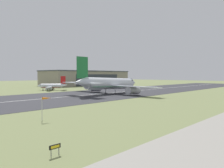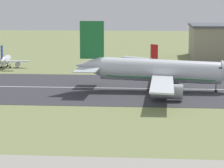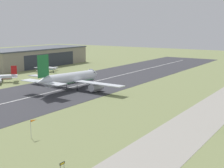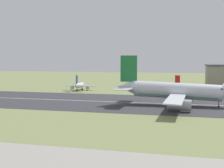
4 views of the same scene
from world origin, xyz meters
name	(u,v)px [view 2 (image 2 of 4)]	position (x,y,z in m)	size (l,w,h in m)	color
runway_strip	(15,87)	(0.00, 101.89, 0.03)	(457.06, 53.24, 0.06)	#333338
runway_centreline	(15,87)	(0.00, 101.89, 0.07)	(411.35, 0.70, 0.01)	silver
airplane_landing	(159,72)	(41.08, 98.20, 5.40)	(45.54, 60.88, 19.03)	silver
airplane_parked_west	(5,60)	(-15.19, 144.51, 2.79)	(17.62, 17.47, 8.88)	silver
airplane_parked_east	(139,61)	(33.87, 144.87, 2.83)	(19.10, 19.04, 9.43)	silver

